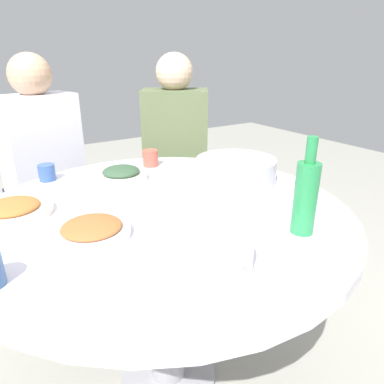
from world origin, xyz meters
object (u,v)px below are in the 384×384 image
object	(u,v)px
rice_bowl	(236,170)
dish_stirfry	(92,230)
soup_bowl	(200,252)
diner_right	(42,150)
stool_for_diner_left	(177,229)
stool_for_diner_right	(58,249)
dish_greens	(122,174)
tea_cup_side	(150,158)
diner_left	(176,139)
green_bottle	(306,196)
round_dining_table	(164,244)
tea_cup_far	(47,173)
dish_tofu_braise	(12,209)

from	to	relation	value
rice_bowl	dish_stirfry	world-z (taller)	rice_bowl
soup_bowl	diner_right	xyz separation A→B (m)	(1.19, 0.11, -0.00)
stool_for_diner_left	diner_right	size ratio (longest dim) A/B	0.59
diner_right	soup_bowl	bearing A→B (deg)	-174.56
stool_for_diner_right	diner_right	distance (m)	0.54
dish_stirfry	diner_right	size ratio (longest dim) A/B	0.28
dish_greens	tea_cup_side	size ratio (longest dim) A/B	2.91
diner_left	stool_for_diner_right	size ratio (longest dim) A/B	1.69
dish_stirfry	green_bottle	distance (m)	0.59
rice_bowl	stool_for_diner_left	xyz separation A→B (m)	(0.64, -0.10, -0.56)
stool_for_diner_left	diner_left	world-z (taller)	diner_left
round_dining_table	diner_right	size ratio (longest dim) A/B	1.59
tea_cup_side	dish_stirfry	bearing A→B (deg)	139.15
soup_bowl	rice_bowl	bearing A→B (deg)	-47.44
stool_for_diner_right	diner_right	xyz separation A→B (m)	(-0.00, 0.00, 0.54)
soup_bowl	diner_left	bearing A→B (deg)	-27.64
diner_left	dish_stirfry	bearing A→B (deg)	136.96
tea_cup_far	diner_right	bearing A→B (deg)	-8.63
tea_cup_far	stool_for_diner_right	bearing A→B (deg)	-8.63
round_dining_table	stool_for_diner_right	world-z (taller)	round_dining_table
soup_bowl	tea_cup_far	bearing A→B (deg)	11.66
tea_cup_far	dish_stirfry	bearing A→B (deg)	179.93
dish_stirfry	diner_left	distance (m)	1.05
rice_bowl	diner_left	xyz separation A→B (m)	(0.64, -0.10, -0.02)
round_dining_table	diner_right	distance (m)	0.89
dish_tofu_braise	tea_cup_side	bearing A→B (deg)	-69.27
round_dining_table	dish_tofu_braise	world-z (taller)	dish_tofu_braise
stool_for_diner_left	dish_stirfry	bearing A→B (deg)	136.96
dish_greens	stool_for_diner_right	size ratio (longest dim) A/B	0.46
dish_greens	tea_cup_far	xyz separation A→B (m)	(0.14, 0.25, 0.01)
soup_bowl	diner_left	world-z (taller)	diner_left
diner_left	diner_right	size ratio (longest dim) A/B	1.00
rice_bowl	tea_cup_far	size ratio (longest dim) A/B	4.78
diner_left	rice_bowl	bearing A→B (deg)	170.84
rice_bowl	green_bottle	world-z (taller)	green_bottle
soup_bowl	dish_greens	distance (m)	0.68
green_bottle	dish_stirfry	bearing A→B (deg)	59.45
soup_bowl	stool_for_diner_left	size ratio (longest dim) A/B	0.61
soup_bowl	green_bottle	size ratio (longest dim) A/B	1.01
rice_bowl	dish_tofu_braise	size ratio (longest dim) A/B	1.28
soup_bowl	stool_for_diner_left	xyz separation A→B (m)	(1.04, -0.55, -0.55)
round_dining_table	dish_tofu_braise	xyz separation A→B (m)	(0.21, 0.41, 0.15)
dish_stirfry	dish_tofu_braise	distance (m)	0.32
dish_stirfry	diner_left	size ratio (longest dim) A/B	0.28
tea_cup_side	rice_bowl	bearing A→B (deg)	-153.02
dish_tofu_braise	tea_cup_side	distance (m)	0.63
rice_bowl	dish_greens	xyz separation A→B (m)	(0.27, 0.36, -0.03)
stool_for_diner_right	tea_cup_far	bearing A→B (deg)	171.37
diner_left	stool_for_diner_right	distance (m)	0.87
dish_tofu_braise	green_bottle	world-z (taller)	green_bottle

